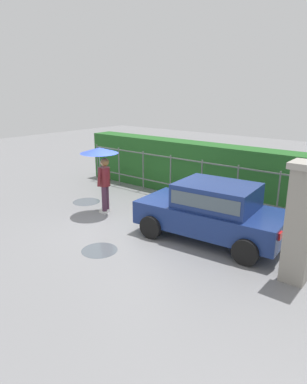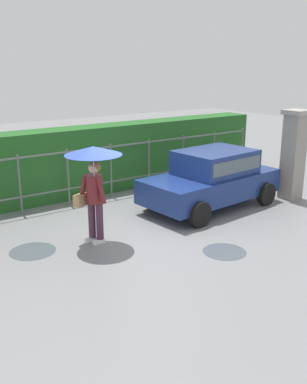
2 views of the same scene
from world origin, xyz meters
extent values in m
plane|color=slate|center=(0.00, 0.00, 0.00)|extent=(40.00, 40.00, 0.00)
cube|color=navy|center=(2.20, 0.58, 0.58)|extent=(3.83, 1.96, 0.60)
cube|color=navy|center=(2.35, 0.59, 1.18)|extent=(2.02, 1.60, 0.60)
cube|color=#4C5B66|center=(2.35, 0.59, 1.20)|extent=(1.87, 1.61, 0.33)
cylinder|color=black|center=(1.03, -0.37, 0.30)|extent=(0.61, 0.23, 0.60)
cylinder|color=black|center=(0.88, 1.30, 0.30)|extent=(0.61, 0.23, 0.60)
cylinder|color=black|center=(3.52, -0.15, 0.30)|extent=(0.61, 0.23, 0.60)
cylinder|color=black|center=(3.37, 1.52, 0.30)|extent=(0.61, 0.23, 0.60)
cube|color=red|center=(4.10, 0.19, 0.73)|extent=(0.08, 0.20, 0.16)
cube|color=red|center=(4.00, 1.29, 0.73)|extent=(0.08, 0.20, 0.16)
cylinder|color=#47283D|center=(-1.26, 0.14, 0.43)|extent=(0.15, 0.15, 0.86)
cylinder|color=#47283D|center=(-1.34, 0.32, 0.43)|extent=(0.15, 0.15, 0.86)
cube|color=white|center=(-1.31, 0.11, 0.04)|extent=(0.26, 0.10, 0.08)
cube|color=white|center=(-1.40, 0.29, 0.04)|extent=(0.26, 0.10, 0.08)
cylinder|color=maroon|center=(-1.30, 0.23, 1.15)|extent=(0.34, 0.34, 0.58)
sphere|color=#DBAD89|center=(-1.30, 0.23, 1.58)|extent=(0.22, 0.22, 0.22)
sphere|color=olive|center=(-1.27, 0.24, 1.60)|extent=(0.25, 0.25, 0.25)
cylinder|color=maroon|center=(-1.28, -0.01, 1.18)|extent=(0.18, 0.24, 0.56)
cylinder|color=maroon|center=(-1.47, 0.39, 1.18)|extent=(0.18, 0.24, 0.56)
cylinder|color=#B2B2B7|center=(-1.36, 0.11, 1.50)|extent=(0.02, 0.02, 0.77)
cone|color=blue|center=(-1.36, 0.11, 1.96)|extent=(1.14, 1.14, 0.17)
cube|color=tan|center=(-1.52, 0.41, 0.91)|extent=(0.38, 0.29, 0.24)
cube|color=gray|center=(4.55, -0.11, 1.15)|extent=(0.48, 0.48, 2.30)
cube|color=#9E998E|center=(4.55, -0.11, 2.36)|extent=(0.60, 0.60, 0.12)
cylinder|color=#59605B|center=(-1.99, 2.81, 0.75)|extent=(0.05, 0.05, 1.50)
cylinder|color=#59605B|center=(-0.72, 2.81, 0.75)|extent=(0.05, 0.05, 1.50)
cylinder|color=#59605B|center=(0.55, 2.81, 0.75)|extent=(0.05, 0.05, 1.50)
cylinder|color=#59605B|center=(1.83, 2.81, 0.75)|extent=(0.05, 0.05, 1.50)
cylinder|color=#59605B|center=(3.10, 2.81, 0.75)|extent=(0.05, 0.05, 1.50)
cylinder|color=#59605B|center=(4.37, 2.81, 0.75)|extent=(0.05, 0.05, 1.50)
cylinder|color=#59605B|center=(5.65, 2.81, 0.75)|extent=(0.05, 0.05, 1.50)
cube|color=#59605B|center=(0.55, 2.81, 1.42)|extent=(10.18, 0.03, 0.04)
cube|color=#59605B|center=(0.55, 2.81, 0.45)|extent=(10.18, 0.03, 0.04)
cube|color=#235B23|center=(0.55, 3.59, 0.95)|extent=(11.18, 0.90, 1.90)
cylinder|color=#4C545B|center=(0.53, -1.70, 0.00)|extent=(0.86, 0.86, 0.00)
cylinder|color=#4C545B|center=(-2.58, 0.51, 0.00)|extent=(0.92, 0.92, 0.00)
camera|label=1|loc=(6.24, -6.64, 3.69)|focal=32.03mm
camera|label=2|loc=(-5.23, -7.43, 3.60)|focal=40.96mm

